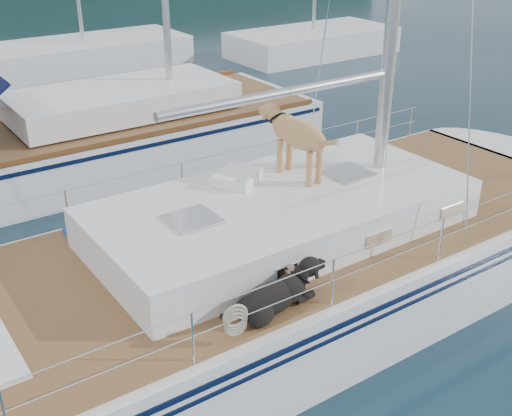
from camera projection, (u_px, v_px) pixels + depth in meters
ground at (235, 324)px, 9.04m from camera, size 120.00×120.00×0.00m
main_sailboat at (240, 281)px, 8.80m from camera, size 12.00×3.80×14.01m
neighbor_sailboat at (78, 145)px, 13.86m from camera, size 11.00×3.50×13.30m
bg_boat_center at (84, 55)px, 22.76m from camera, size 7.20×3.00×11.65m
bg_boat_east at (313, 43)px, 24.63m from camera, size 6.40×3.00×11.65m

